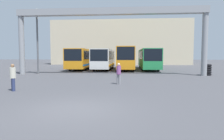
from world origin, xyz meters
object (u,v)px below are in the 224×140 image
Objects in this scene: pedestrian_far_center at (119,73)px; tire_stack at (206,70)px; bus_slot_1 at (104,58)px; lamp_post at (37,38)px; bus_slot_2 at (126,57)px; pedestrian_near_left at (13,77)px; bus_slot_0 at (83,58)px; bus_slot_3 at (148,58)px.

pedestrian_far_center is 11.70m from tire_stack.
lamp_post reaches higher than bus_slot_1.
bus_slot_2 is at bearing 38.14° from lamp_post.
lamp_post is at bearing -131.73° from bus_slot_1.
bus_slot_2 is 6.64× the size of pedestrian_near_left.
lamp_post is (-3.40, -8.06, 2.33)m from bus_slot_0.
bus_slot_1 is 6.18× the size of pedestrian_near_left.
lamp_post reaches higher than bus_slot_2.
pedestrian_near_left is 1.03× the size of pedestrian_far_center.
pedestrian_far_center is (-3.69, -16.62, -0.93)m from bus_slot_3.
bus_slot_0 is 6.74m from bus_slot_2.
bus_slot_0 is at bearing 171.97° from bus_slot_1.
bus_slot_1 is 10.44m from lamp_post.
pedestrian_near_left is (-9.82, -19.95, -0.90)m from bus_slot_3.
pedestrian_far_center is 12.95m from lamp_post.
pedestrian_far_center is at bearing -67.96° from bus_slot_0.
lamp_post reaches higher than bus_slot_3.
bus_slot_2 is (3.37, 0.37, 0.18)m from bus_slot_1.
lamp_post is at bearing -20.89° from pedestrian_far_center.
lamp_post is at bearing 179.04° from tire_stack.
lamp_post is (-9.81, 7.80, 3.26)m from pedestrian_far_center.
pedestrian_far_center is 1.31× the size of tire_stack.
bus_slot_3 is at bearing 33.14° from lamp_post.
bus_slot_2 is 1.44× the size of lamp_post.
pedestrian_far_center is at bearing -140.26° from tire_stack.
bus_slot_0 is at bearing 179.12° from bus_slot_2.
bus_slot_0 is 9.05m from lamp_post.
lamp_post reaches higher than bus_slot_0.
lamp_post is (-3.69, 11.13, 3.23)m from pedestrian_near_left.
bus_slot_2 is 13.07m from lamp_post.
bus_slot_3 is at bearing 10.36° from bus_slot_1.
bus_slot_0 is 1.02× the size of bus_slot_2.
pedestrian_far_center is at bearing -102.53° from bus_slot_3.
bus_slot_1 is 0.80× the size of bus_slot_3.
bus_slot_3 is at bearing -70.79° from pedestrian_near_left.
tire_stack is 19.14m from lamp_post.
bus_slot_0 is at bearing -43.71° from pedestrian_near_left.
pedestrian_near_left is 0.22× the size of lamp_post.
lamp_post is at bearing -26.25° from pedestrian_near_left.
pedestrian_near_left is at bearing -71.67° from lamp_post.
bus_slot_0 is at bearing 67.16° from lamp_post.
bus_slot_1 reaches higher than pedestrian_near_left.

